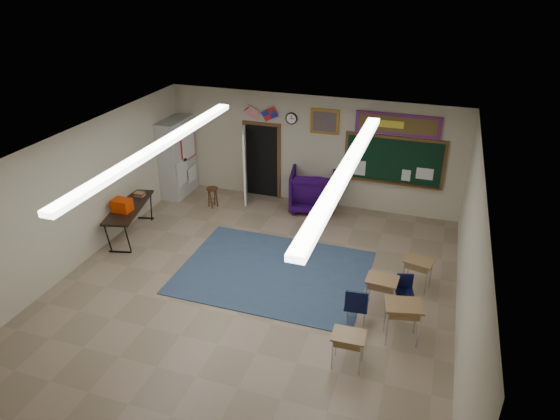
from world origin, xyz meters
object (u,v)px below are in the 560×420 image
(folding_table, at_px, (130,219))
(wingback_armchair, at_px, (313,190))
(student_desk_front_left, at_px, (381,292))
(student_desk_front_right, at_px, (417,272))
(wooden_stool, at_px, (213,197))

(folding_table, bearing_deg, wingback_armchair, 22.86)
(wingback_armchair, distance_m, folding_table, 4.78)
(wingback_armchair, xyz_separation_m, folding_table, (-3.84, -2.85, -0.12))
(wingback_armchair, relative_size, student_desk_front_left, 1.72)
(folding_table, bearing_deg, student_desk_front_right, -14.20)
(student_desk_front_right, xyz_separation_m, wooden_stool, (-5.61, 2.13, -0.09))
(wooden_stool, bearing_deg, student_desk_front_right, -20.78)
(student_desk_front_left, xyz_separation_m, wooden_stool, (-5.00, 3.07, -0.11))
(folding_table, bearing_deg, wooden_stool, 45.71)
(student_desk_front_right, relative_size, folding_table, 0.34)
(wingback_armchair, relative_size, wooden_stool, 2.18)
(student_desk_front_left, relative_size, student_desk_front_right, 1.04)
(student_desk_front_left, bearing_deg, wingback_armchair, 124.58)
(wooden_stool, bearing_deg, wingback_armchair, 16.56)
(student_desk_front_right, distance_m, wooden_stool, 6.00)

